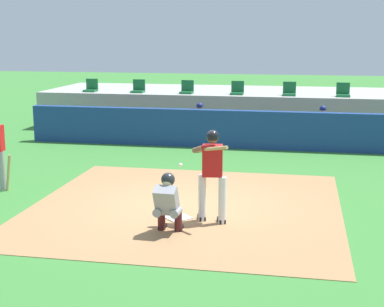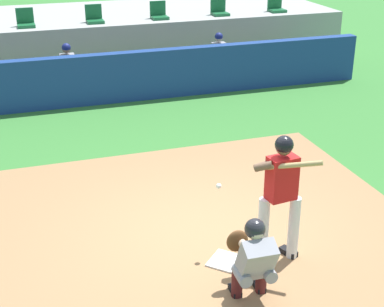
{
  "view_description": "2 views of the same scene",
  "coord_description": "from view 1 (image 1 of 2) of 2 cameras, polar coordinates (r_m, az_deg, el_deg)",
  "views": [
    {
      "loc": [
        2.31,
        -11.33,
        3.57
      ],
      "look_at": [
        0.0,
        0.7,
        1.0
      ],
      "focal_mm": 53.74,
      "sensor_mm": 36.0,
      "label": 1
    },
    {
      "loc": [
        -2.52,
        -6.93,
        4.51
      ],
      "look_at": [
        0.0,
        0.7,
        1.0
      ],
      "focal_mm": 54.23,
      "sensor_mm": 36.0,
      "label": 2
    }
  ],
  "objects": [
    {
      "name": "stadium_seat_5",
      "position": [
        20.86,
        14.76,
        5.86
      ],
      "size": [
        0.46,
        0.46,
        0.48
      ],
      "color": "#196033",
      "rests_on": "stands_platform"
    },
    {
      "name": "dugout_player_0",
      "position": [
        19.2,
        0.7,
        3.17
      ],
      "size": [
        0.49,
        0.7,
        1.3
      ],
      "color": "#939399",
      "rests_on": "ground"
    },
    {
      "name": "dirt_infield",
      "position": [
        12.11,
        -0.63,
        -5.28
      ],
      "size": [
        6.4,
        6.4,
        0.01
      ],
      "primitive_type": "cube",
      "color": "#9E754C",
      "rests_on": "ground"
    },
    {
      "name": "dugout_wall",
      "position": [
        18.23,
        3.45,
        2.45
      ],
      "size": [
        13.0,
        0.3,
        1.2
      ],
      "primitive_type": "cube",
      "color": "navy",
      "rests_on": "ground"
    },
    {
      "name": "stadium_seat_1",
      "position": [
        21.67,
        -5.35,
        6.41
      ],
      "size": [
        0.46,
        0.46,
        0.48
      ],
      "color": "#196033",
      "rests_on": "stands_platform"
    },
    {
      "name": "stadium_seat_0",
      "position": [
        22.26,
        -9.98,
        6.42
      ],
      "size": [
        0.46,
        0.46,
        0.48
      ],
      "color": "#196033",
      "rests_on": "stands_platform"
    },
    {
      "name": "batter_at_plate",
      "position": [
        10.86,
        1.99,
        -1.65
      ],
      "size": [
        0.76,
        0.69,
        1.8
      ],
      "color": "silver",
      "rests_on": "ground"
    },
    {
      "name": "ground_plane",
      "position": [
        12.11,
        -0.63,
        -5.31
      ],
      "size": [
        80.0,
        80.0,
        0.0
      ],
      "primitive_type": "plane",
      "color": "#387A33"
    },
    {
      "name": "catcher_crouched",
      "position": [
        10.42,
        -2.41,
        -4.67
      ],
      "size": [
        0.49,
        1.52,
        1.13
      ],
      "color": "gray",
      "rests_on": "ground"
    },
    {
      "name": "stands_platform",
      "position": [
        22.54,
        4.92,
        4.49
      ],
      "size": [
        15.0,
        4.4,
        1.4
      ],
      "primitive_type": "cube",
      "color": "#9E9E99",
      "rests_on": "ground"
    },
    {
      "name": "home_plate",
      "position": [
        11.35,
        -1.44,
        -6.36
      ],
      "size": [
        0.62,
        0.62,
        0.02
      ],
      "primitive_type": "cube",
      "rotation": [
        0.0,
        0.0,
        0.79
      ],
      "color": "white",
      "rests_on": "dirt_infield"
    },
    {
      "name": "dugout_bench",
      "position": [
        19.27,
        3.82,
        1.82
      ],
      "size": [
        11.8,
        0.44,
        0.45
      ],
      "primitive_type": "cube",
      "color": "olive",
      "rests_on": "ground"
    },
    {
      "name": "stadium_seat_2",
      "position": [
        21.23,
        -0.5,
        6.34
      ],
      "size": [
        0.46,
        0.46,
        0.48
      ],
      "color": "#196033",
      "rests_on": "stands_platform"
    },
    {
      "name": "dugout_player_1",
      "position": [
        18.91,
        12.8,
        2.74
      ],
      "size": [
        0.49,
        0.7,
        1.3
      ],
      "color": "#939399",
      "rests_on": "ground"
    },
    {
      "name": "stadium_seat_4",
      "position": [
        20.82,
        9.63,
        6.07
      ],
      "size": [
        0.46,
        0.46,
        0.48
      ],
      "color": "#196033",
      "rests_on": "stands_platform"
    },
    {
      "name": "stadium_seat_3",
      "position": [
        20.94,
        4.52,
        6.23
      ],
      "size": [
        0.46,
        0.46,
        0.48
      ],
      "color": "#196033",
      "rests_on": "stands_platform"
    }
  ]
}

